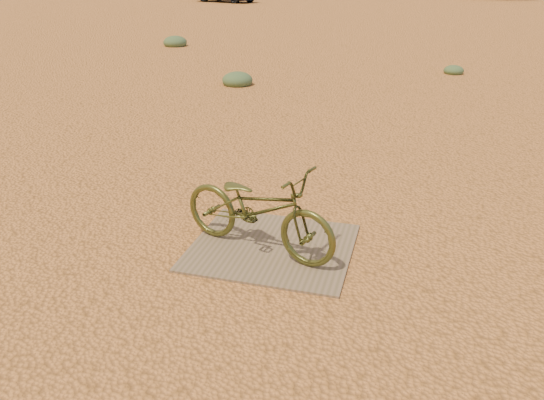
# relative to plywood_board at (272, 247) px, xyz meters

# --- Properties ---
(ground) EXTENTS (120.00, 120.00, 0.00)m
(ground) POSITION_rel_plywood_board_xyz_m (0.44, -0.00, -0.01)
(ground) COLOR #DB8747
(ground) RESTS_ON ground
(plywood_board) EXTENTS (1.45, 1.29, 0.02)m
(plywood_board) POSITION_rel_plywood_board_xyz_m (0.00, 0.00, 0.00)
(plywood_board) COLOR #776251
(plywood_board) RESTS_ON ground
(bicycle) EXTENTS (1.64, 0.96, 0.81)m
(bicycle) POSITION_rel_plywood_board_xyz_m (-0.10, -0.09, 0.42)
(bicycle) COLOR #444A20
(bicycle) RESTS_ON plywood_board
(kale_a) EXTENTS (0.66, 0.66, 0.36)m
(kale_a) POSITION_rel_plywood_board_xyz_m (-2.69, 6.78, -0.01)
(kale_a) COLOR #506845
(kale_a) RESTS_ON ground
(kale_b) EXTENTS (0.47, 0.47, 0.26)m
(kale_b) POSITION_rel_plywood_board_xyz_m (1.87, 9.40, -0.01)
(kale_b) COLOR #506845
(kale_b) RESTS_ON ground
(kale_c) EXTENTS (0.75, 0.75, 0.41)m
(kale_c) POSITION_rel_plywood_board_xyz_m (-6.57, 11.91, -0.01)
(kale_c) COLOR #506845
(kale_c) RESTS_ON ground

